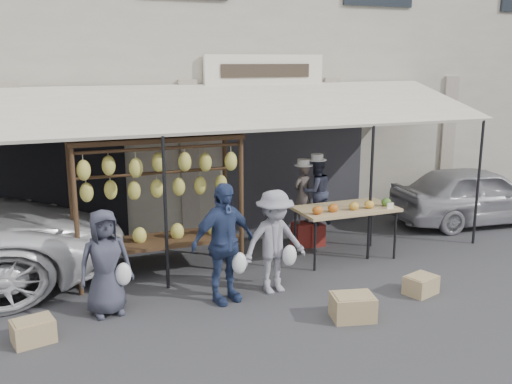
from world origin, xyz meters
TOP-DOWN VIEW (x-y plane):
  - ground_plane at (0.00, 0.00)m, footprint 90.00×90.00m
  - shophouse at (-0.00, 6.50)m, footprint 24.00×6.15m
  - awning at (0.01, 2.28)m, footprint 10.00×2.35m
  - banana_rack at (-0.98, 1.74)m, footprint 2.60×0.90m
  - produce_table at (2.16, 1.32)m, footprint 1.70×0.90m
  - vendor_left at (1.75, 2.19)m, footprint 0.46×0.37m
  - vendor_right at (2.00, 2.15)m, footprint 0.63×0.50m
  - customer_left at (-1.96, 0.59)m, footprint 0.77×0.55m
  - customer_mid at (-0.37, 0.41)m, footprint 1.08×0.66m
  - customer_right at (0.43, 0.44)m, footprint 1.04×0.66m
  - stool_left at (1.75, 2.19)m, footprint 0.32×0.32m
  - stool_right at (2.00, 2.15)m, footprint 0.33×0.33m
  - crate_near_a at (1.03, -0.78)m, footprint 0.63×0.53m
  - crate_near_b at (2.39, -0.43)m, footprint 0.54×0.47m
  - crate_far at (-2.91, 0.10)m, footprint 0.54×0.46m
  - sedan at (5.81, 2.23)m, footprint 3.74×1.88m

SIDE VIEW (x-z plane):
  - ground_plane at x=0.00m, z-range 0.00..0.00m
  - crate_near_b at x=2.39m, z-range 0.00..0.27m
  - crate_far at x=-2.91m, z-range 0.00..0.29m
  - crate_near_a at x=1.03m, z-range 0.00..0.33m
  - stool_right at x=2.00m, z-range 0.00..0.40m
  - stool_left at x=1.75m, z-range 0.00..0.44m
  - sedan at x=5.81m, z-range 0.00..1.22m
  - customer_left at x=-1.96m, z-range 0.00..1.45m
  - customer_right at x=0.43m, z-range 0.00..1.54m
  - customer_mid at x=-0.37m, z-range 0.00..1.72m
  - produce_table at x=2.16m, z-range 0.35..1.39m
  - vendor_left at x=1.75m, z-range 0.44..1.55m
  - vendor_right at x=2.00m, z-range 0.40..1.63m
  - banana_rack at x=-0.98m, z-range 0.44..2.68m
  - awning at x=0.01m, z-range 1.12..4.03m
  - shophouse at x=0.00m, z-range 0.00..7.30m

